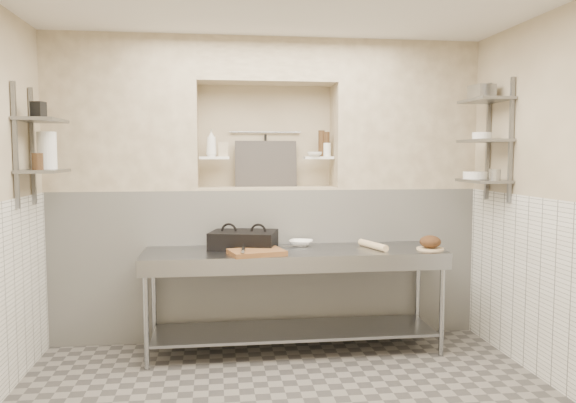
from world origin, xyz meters
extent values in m
cube|color=beige|center=(0.00, 2.00, 1.40)|extent=(4.00, 0.10, 2.80)
cube|color=beige|center=(0.00, -2.00, 1.40)|extent=(4.00, 0.10, 2.80)
cube|color=white|center=(0.00, 1.75, 0.70)|extent=(4.00, 0.40, 1.40)
cube|color=beige|center=(0.00, 1.75, 1.41)|extent=(1.30, 0.40, 0.02)
cube|color=beige|center=(-1.33, 1.75, 2.10)|extent=(1.35, 0.40, 1.40)
cube|color=beige|center=(1.33, 1.75, 2.10)|extent=(1.35, 0.40, 1.40)
cube|color=beige|center=(0.00, 1.75, 2.60)|extent=(1.30, 0.40, 0.40)
cube|color=white|center=(1.99, 0.00, 0.70)|extent=(0.02, 3.90, 1.40)
cube|color=white|center=(-0.50, 1.75, 1.70)|extent=(0.28, 0.16, 0.02)
cube|color=white|center=(0.50, 1.75, 1.70)|extent=(0.28, 0.16, 0.02)
cylinder|color=gray|center=(0.00, 1.92, 1.95)|extent=(0.70, 0.02, 0.02)
cylinder|color=black|center=(0.00, 1.90, 1.78)|extent=(0.02, 0.02, 0.30)
cube|color=#383330|center=(0.00, 1.85, 1.64)|extent=(0.60, 0.08, 0.45)
cube|color=slate|center=(-1.98, 1.25, 1.80)|extent=(0.03, 0.03, 0.95)
cube|color=slate|center=(-1.98, 0.85, 1.80)|extent=(0.03, 0.03, 0.95)
cube|color=slate|center=(-1.84, 1.05, 1.60)|extent=(0.30, 0.50, 0.02)
cube|color=slate|center=(-1.84, 1.05, 2.00)|extent=(0.30, 0.50, 0.03)
cube|color=slate|center=(1.98, 1.25, 1.85)|extent=(0.03, 0.03, 1.05)
cube|color=slate|center=(1.98, 0.85, 1.85)|extent=(0.03, 0.03, 1.05)
cube|color=slate|center=(1.84, 1.05, 1.50)|extent=(0.30, 0.50, 0.02)
cube|color=slate|center=(1.84, 1.05, 1.85)|extent=(0.30, 0.50, 0.02)
cube|color=slate|center=(1.84, 1.05, 2.20)|extent=(0.30, 0.50, 0.03)
cube|color=gray|center=(0.19, 1.20, 0.88)|extent=(2.60, 0.70, 0.04)
cube|color=gray|center=(0.19, 1.20, 0.18)|extent=(2.45, 0.60, 0.03)
cube|color=gray|center=(0.19, 0.87, 0.82)|extent=(2.60, 0.02, 0.12)
cylinder|color=gray|center=(-1.05, 0.91, 0.43)|extent=(0.04, 0.04, 0.86)
cylinder|color=gray|center=(-1.05, 1.49, 0.43)|extent=(0.04, 0.04, 0.86)
cylinder|color=gray|center=(1.43, 0.91, 0.43)|extent=(0.04, 0.04, 0.86)
cylinder|color=gray|center=(1.43, 1.49, 0.43)|extent=(0.04, 0.04, 0.86)
cube|color=black|center=(-0.25, 1.34, 0.95)|extent=(0.65, 0.54, 0.10)
cube|color=black|center=(-0.25, 1.34, 1.03)|extent=(0.65, 0.54, 0.05)
cube|color=brown|center=(-0.16, 1.01, 0.92)|extent=(0.50, 0.40, 0.04)
cube|color=gray|center=(0.17, 1.13, 0.95)|extent=(0.25, 0.08, 0.01)
cylinder|color=gray|center=(-0.27, 0.97, 0.96)|extent=(0.05, 0.29, 0.03)
imported|color=white|center=(0.28, 1.40, 0.93)|extent=(0.27, 0.27, 0.05)
cylinder|color=#DAC387|center=(0.89, 1.17, 0.93)|extent=(0.18, 0.40, 0.06)
cylinder|color=#DAC387|center=(1.37, 1.06, 0.91)|extent=(0.24, 0.24, 0.01)
ellipsoid|color=#4C2D19|center=(1.37, 1.06, 0.97)|extent=(0.18, 0.18, 0.11)
imported|color=white|center=(-0.52, 1.73, 1.84)|extent=(0.12, 0.12, 0.25)
cube|color=beige|center=(-0.41, 1.74, 1.78)|extent=(0.09, 0.09, 0.13)
imported|color=white|center=(0.45, 1.70, 1.73)|extent=(0.17, 0.17, 0.04)
cylinder|color=#3B2716|center=(0.57, 1.74, 1.83)|extent=(0.06, 0.06, 0.24)
cylinder|color=#3B2716|center=(0.53, 1.75, 1.84)|extent=(0.06, 0.06, 0.25)
cylinder|color=white|center=(0.58, 1.74, 1.78)|extent=(0.08, 0.08, 0.13)
cylinder|color=white|center=(-1.84, 1.17, 1.76)|extent=(0.15, 0.15, 0.30)
cylinder|color=#3B2716|center=(-1.84, 0.91, 1.68)|extent=(0.09, 0.09, 0.13)
cube|color=black|center=(-1.84, 0.98, 2.07)|extent=(0.11, 0.11, 0.12)
cylinder|color=white|center=(1.84, 1.21, 1.54)|extent=(0.21, 0.21, 0.06)
cylinder|color=gray|center=(1.84, 0.85, 1.56)|extent=(0.10, 0.10, 0.10)
cylinder|color=white|center=(1.84, 1.10, 1.89)|extent=(0.17, 0.17, 0.06)
cube|color=gray|center=(1.84, 1.13, 2.28)|extent=(0.19, 0.22, 0.13)
camera|label=1|loc=(-0.49, -3.60, 1.73)|focal=35.00mm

